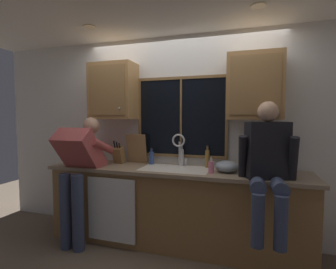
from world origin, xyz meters
TOP-DOWN VIEW (x-y plane):
  - back_wall at (0.00, 0.06)m, footprint 5.40×0.12m
  - ceiling_downlight_left at (-0.90, -0.60)m, footprint 0.14×0.14m
  - ceiling_downlight_right at (0.90, -0.60)m, footprint 0.14×0.14m
  - window_glass at (0.02, -0.01)m, footprint 1.10×0.02m
  - window_frame_top at (0.02, -0.02)m, footprint 1.17×0.02m
  - window_frame_bottom at (0.02, -0.02)m, footprint 1.17×0.02m
  - window_frame_left at (-0.55, -0.02)m, footprint 0.03×0.02m
  - window_frame_right at (0.59, -0.02)m, footprint 0.03×0.02m
  - window_mullion_center at (0.02, -0.02)m, footprint 0.02×0.02m
  - lower_cabinet_run at (0.00, -0.29)m, footprint 3.00×0.58m
  - countertop at (0.00, -0.31)m, footprint 3.06×0.62m
  - dishwasher_front at (-0.66, -0.61)m, footprint 0.60×0.02m
  - upper_cabinet_left at (-0.85, -0.17)m, footprint 0.59×0.36m
  - upper_cabinet_right at (0.89, -0.17)m, footprint 0.59×0.36m
  - sink at (0.02, -0.30)m, footprint 0.80×0.46m
  - faucet at (0.03, -0.12)m, footprint 0.18×0.09m
  - person_standing at (-1.08, -0.60)m, footprint 0.53×0.70m
  - person_sitting_on_counter at (1.02, -0.57)m, footprint 0.54×0.65m
  - knife_block at (-0.78, -0.18)m, footprint 0.12×0.18m
  - cutting_board at (-0.56, -0.09)m, footprint 0.27×0.10m
  - mixing_bowl at (0.62, -0.29)m, footprint 0.26×0.26m
  - soap_dispenser at (0.46, -0.41)m, footprint 0.06×0.07m
  - bottle_green_glass at (-0.35, -0.11)m, footprint 0.07×0.07m
  - bottle_tall_clear at (0.37, -0.11)m, footprint 0.05×0.05m
  - bottle_amber_small at (0.05, -0.08)m, footprint 0.05×0.05m

SIDE VIEW (x-z plane):
  - lower_cabinet_run at x=0.00m, z-range 0.00..0.88m
  - dishwasher_front at x=-0.66m, z-range 0.09..0.83m
  - sink at x=0.02m, z-range 0.72..0.93m
  - countertop at x=0.00m, z-range 0.88..0.92m
  - person_standing at x=-1.08m, z-range 0.19..1.71m
  - mixing_bowl at x=0.62m, z-range 0.91..1.04m
  - soap_dispenser at x=0.46m, z-range 0.90..1.08m
  - bottle_green_glass at x=-0.35m, z-range 0.90..1.11m
  - knife_block at x=-0.78m, z-range 0.87..1.19m
  - bottle_amber_small at x=0.05m, z-range 0.90..1.16m
  - bottle_tall_clear at x=0.37m, z-range 0.90..1.17m
  - window_frame_bottom at x=0.02m, z-range 1.01..1.05m
  - person_sitting_on_counter at x=1.02m, z-range 0.47..1.73m
  - cutting_board at x=-0.56m, z-range 0.92..1.30m
  - faucet at x=0.03m, z-range 0.97..1.37m
  - back_wall at x=0.00m, z-range 0.00..2.55m
  - window_glass at x=0.02m, z-range 1.05..2.00m
  - window_frame_left at x=-0.55m, z-range 1.05..2.00m
  - window_frame_right at x=0.59m, z-range 1.05..2.00m
  - window_mullion_center at x=0.02m, z-range 1.05..2.00m
  - upper_cabinet_left at x=-0.85m, z-range 1.50..2.22m
  - upper_cabinet_right at x=0.89m, z-range 1.50..2.22m
  - window_frame_top at x=0.02m, z-range 2.00..2.04m
  - ceiling_downlight_left at x=-0.90m, z-range 2.54..2.55m
  - ceiling_downlight_right at x=0.90m, z-range 2.54..2.55m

